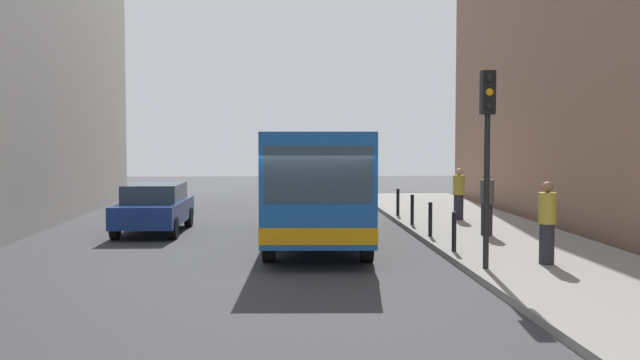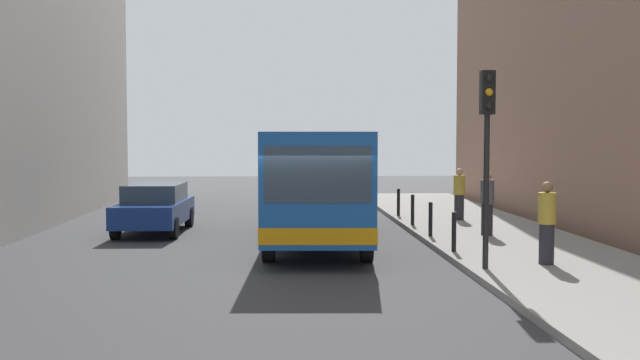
# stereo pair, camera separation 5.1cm
# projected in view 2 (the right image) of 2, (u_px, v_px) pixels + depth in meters

# --- Properties ---
(ground_plane) EXTENTS (80.00, 80.00, 0.00)m
(ground_plane) POSITION_uv_depth(u_px,v_px,m) (312.00, 266.00, 16.81)
(ground_plane) COLOR #38383A
(sidewalk) EXTENTS (4.40, 40.00, 0.15)m
(sidewalk) POSITION_uv_depth(u_px,v_px,m) (549.00, 261.00, 17.10)
(sidewalk) COLOR gray
(sidewalk) RESTS_ON ground
(bus) EXTENTS (3.06, 11.13, 3.00)m
(bus) POSITION_uv_depth(u_px,v_px,m) (317.00, 178.00, 21.33)
(bus) COLOR #19519E
(bus) RESTS_ON ground
(car_beside_bus) EXTENTS (1.96, 4.45, 1.48)m
(car_beside_bus) POSITION_uv_depth(u_px,v_px,m) (155.00, 207.00, 22.81)
(car_beside_bus) COLOR navy
(car_beside_bus) RESTS_ON ground
(car_behind_bus) EXTENTS (1.91, 4.42, 1.48)m
(car_behind_bus) POSITION_uv_depth(u_px,v_px,m) (316.00, 185.00, 33.09)
(car_behind_bus) COLOR black
(car_behind_bus) RESTS_ON ground
(traffic_light) EXTENTS (0.28, 0.33, 4.10)m
(traffic_light) POSITION_uv_depth(u_px,v_px,m) (487.00, 131.00, 15.48)
(traffic_light) COLOR black
(traffic_light) RESTS_ON sidewalk
(bollard_near) EXTENTS (0.11, 0.11, 0.95)m
(bollard_near) POSITION_uv_depth(u_px,v_px,m) (454.00, 232.00, 18.00)
(bollard_near) COLOR black
(bollard_near) RESTS_ON sidewalk
(bollard_mid) EXTENTS (0.11, 0.11, 0.95)m
(bollard_mid) POSITION_uv_depth(u_px,v_px,m) (431.00, 219.00, 20.78)
(bollard_mid) COLOR black
(bollard_mid) RESTS_ON sidewalk
(bollard_far) EXTENTS (0.11, 0.11, 0.95)m
(bollard_far) POSITION_uv_depth(u_px,v_px,m) (413.00, 210.00, 23.56)
(bollard_far) COLOR black
(bollard_far) RESTS_ON sidewalk
(bollard_farthest) EXTENTS (0.11, 0.11, 0.95)m
(bollard_farthest) POSITION_uv_depth(u_px,v_px,m) (398.00, 202.00, 26.35)
(bollard_farthest) COLOR black
(bollard_farthest) RESTS_ON sidewalk
(pedestrian_near_signal) EXTENTS (0.38, 0.38, 1.79)m
(pedestrian_near_signal) POSITION_uv_depth(u_px,v_px,m) (547.00, 223.00, 16.17)
(pedestrian_near_signal) COLOR #26262D
(pedestrian_near_signal) RESTS_ON sidewalk
(pedestrian_mid_sidewalk) EXTENTS (0.38, 0.38, 1.79)m
(pedestrian_mid_sidewalk) POSITION_uv_depth(u_px,v_px,m) (487.00, 203.00, 20.99)
(pedestrian_mid_sidewalk) COLOR #26262D
(pedestrian_mid_sidewalk) RESTS_ON sidewalk
(pedestrian_far_sidewalk) EXTENTS (0.38, 0.38, 1.72)m
(pedestrian_far_sidewalk) POSITION_uv_depth(u_px,v_px,m) (459.00, 194.00, 24.98)
(pedestrian_far_sidewalk) COLOR #26262D
(pedestrian_far_sidewalk) RESTS_ON sidewalk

